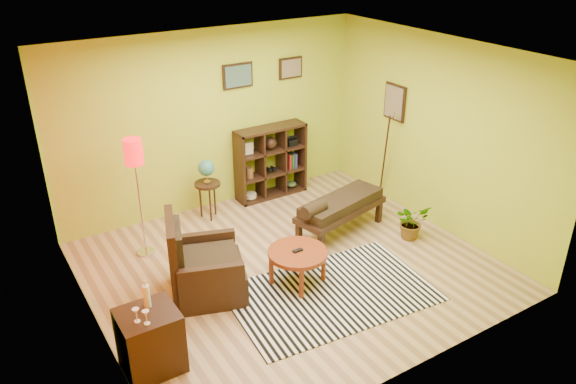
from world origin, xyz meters
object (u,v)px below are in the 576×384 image
floor_lamp (135,163)px  armchair (202,271)px  coffee_table (298,256)px  globe_table (207,175)px  bench (339,206)px  potted_plant (411,225)px  side_cabinet (150,340)px  cube_shelf (272,162)px

floor_lamp → armchair: bearing=-77.0°
coffee_table → globe_table: 2.22m
coffee_table → armchair: (-1.11, 0.43, -0.08)m
bench → globe_table: bearing=134.0°
floor_lamp → globe_table: (1.19, 0.48, -0.64)m
coffee_table → floor_lamp: bearing=129.5°
floor_lamp → potted_plant: size_ratio=3.19×
armchair → side_cabinet: armchair is taller
floor_lamp → globe_table: 1.43m
side_cabinet → bench: size_ratio=0.64×
globe_table → potted_plant: bearing=-43.6°
armchair → potted_plant: 3.14m
coffee_table → bench: 1.40m
cube_shelf → floor_lamp: bearing=-164.8°
armchair → cube_shelf: bearing=42.2°
globe_table → bench: size_ratio=0.61×
globe_table → cube_shelf: size_ratio=0.80×
armchair → side_cabinet: 1.33m
coffee_table → globe_table: size_ratio=0.78×
armchair → side_cabinet: bearing=-137.2°
side_cabinet → cube_shelf: bearing=42.4°
bench → armchair: bearing=-172.5°
armchair → coffee_table: bearing=-21.2°
globe_table → potted_plant: size_ratio=1.82×
side_cabinet → globe_table: size_ratio=1.04×
bench → floor_lamp: bearing=159.5°
coffee_table → side_cabinet: 2.14m
armchair → cube_shelf: (2.14, 1.94, 0.28)m
cube_shelf → bench: cube_shelf is taller
globe_table → floor_lamp: bearing=-157.9°
side_cabinet → globe_table: side_cabinet is taller
potted_plant → floor_lamp: bearing=154.4°
coffee_table → bench: size_ratio=0.48×
bench → potted_plant: bench is taller
floor_lamp → potted_plant: 3.96m
globe_table → cube_shelf: bearing=8.1°
floor_lamp → cube_shelf: size_ratio=1.41×
coffee_table → bench: (1.19, 0.73, 0.04)m
globe_table → side_cabinet: bearing=-125.1°
cube_shelf → side_cabinet: bearing=-137.6°
side_cabinet → potted_plant: (4.09, 0.55, -0.14)m
globe_table → cube_shelf: cube_shelf is taller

